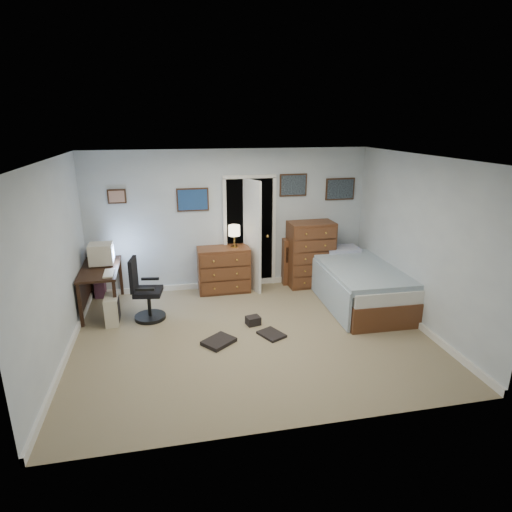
% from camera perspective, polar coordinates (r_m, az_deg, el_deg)
% --- Properties ---
extents(floor, '(5.00, 4.00, 0.02)m').
position_cam_1_polar(floor, '(6.26, -0.52, -10.62)').
color(floor, gray).
rests_on(floor, ground).
extents(computer_desk, '(0.61, 1.27, 0.72)m').
position_cam_1_polar(computer_desk, '(7.31, -20.65, -2.72)').
color(computer_desk, black).
rests_on(computer_desk, floor).
extents(crt_monitor, '(0.38, 0.36, 0.35)m').
position_cam_1_polar(crt_monitor, '(7.33, -19.93, 0.27)').
color(crt_monitor, beige).
rests_on(crt_monitor, computer_desk).
extents(keyboard, '(0.15, 0.39, 0.02)m').
position_cam_1_polar(keyboard, '(6.89, -19.03, -2.19)').
color(keyboard, beige).
rests_on(keyboard, computer_desk).
extents(pc_tower, '(0.21, 0.41, 0.43)m').
position_cam_1_polar(pc_tower, '(6.88, -18.61, -6.79)').
color(pc_tower, beige).
rests_on(pc_tower, floor).
extents(office_chair, '(0.54, 0.54, 0.99)m').
position_cam_1_polar(office_chair, '(6.81, -14.59, -5.18)').
color(office_chair, black).
rests_on(office_chair, floor).
extents(media_stack, '(0.18, 0.18, 0.88)m').
position_cam_1_polar(media_stack, '(7.86, -20.25, -2.17)').
color(media_stack, maroon).
rests_on(media_stack, floor).
extents(low_dresser, '(0.92, 0.46, 0.81)m').
position_cam_1_polar(low_dresser, '(7.68, -4.32, -1.81)').
color(low_dresser, brown).
rests_on(low_dresser, floor).
extents(table_lamp, '(0.20, 0.20, 0.40)m').
position_cam_1_polar(table_lamp, '(7.51, -2.93, 3.32)').
color(table_lamp, gold).
rests_on(table_lamp, low_dresser).
extents(doorway, '(0.96, 1.12, 2.05)m').
position_cam_1_polar(doorway, '(8.06, -1.26, 3.59)').
color(doorway, black).
rests_on(doorway, floor).
extents(tall_dresser, '(0.84, 0.51, 1.21)m').
position_cam_1_polar(tall_dresser, '(7.95, 7.26, 0.26)').
color(tall_dresser, brown).
rests_on(tall_dresser, floor).
extents(headboard_bookcase, '(0.98, 0.30, 0.87)m').
position_cam_1_polar(headboard_bookcase, '(8.09, 6.93, -0.46)').
color(headboard_bookcase, brown).
rests_on(headboard_bookcase, floor).
extents(bed, '(1.24, 2.25, 0.73)m').
position_cam_1_polar(bed, '(7.41, 13.44, -3.50)').
color(bed, brown).
rests_on(bed, floor).
extents(wall_posters, '(4.38, 0.04, 0.60)m').
position_cam_1_polar(wall_posters, '(7.67, 0.76, 8.56)').
color(wall_posters, '#331E11').
rests_on(wall_posters, floor).
extents(floor_clutter, '(1.24, 0.83, 0.13)m').
position_cam_1_polar(floor_clutter, '(6.23, -1.92, -10.30)').
color(floor_clutter, black).
rests_on(floor_clutter, floor).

